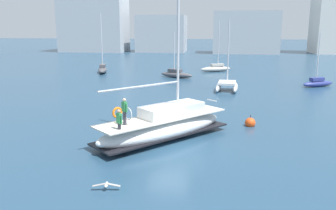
{
  "coord_description": "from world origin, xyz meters",
  "views": [
    {
      "loc": [
        2.86,
        -19.82,
        6.98
      ],
      "look_at": [
        -0.49,
        3.18,
        1.8
      ],
      "focal_mm": 37.29,
      "sensor_mm": 36.0,
      "label": 1
    }
  ],
  "objects_px": {
    "moored_sloop_far": "(216,68)",
    "mooring_buoy": "(250,123)",
    "main_sailboat": "(164,125)",
    "moored_catamaran": "(176,74)",
    "moored_sloop_near": "(318,83)",
    "moored_ketch_distant": "(227,85)",
    "seagull": "(106,185)",
    "moored_cutter_left": "(103,69)"
  },
  "relations": [
    {
      "from": "main_sailboat",
      "to": "moored_catamaran",
      "type": "xyz_separation_m",
      "value": [
        -2.63,
        27.85,
        -0.39
      ]
    },
    {
      "from": "main_sailboat",
      "to": "seagull",
      "type": "bearing_deg",
      "value": -100.65
    },
    {
      "from": "moored_cutter_left",
      "to": "main_sailboat",
      "type": "bearing_deg",
      "value": -64.95
    },
    {
      "from": "moored_sloop_far",
      "to": "seagull",
      "type": "bearing_deg",
      "value": -95.65
    },
    {
      "from": "moored_sloop_far",
      "to": "moored_catamaran",
      "type": "xyz_separation_m",
      "value": [
        -5.49,
        -7.78,
        -0.04
      ]
    },
    {
      "from": "moored_cutter_left",
      "to": "moored_ketch_distant",
      "type": "bearing_deg",
      "value": -35.05
    },
    {
      "from": "moored_sloop_far",
      "to": "mooring_buoy",
      "type": "xyz_separation_m",
      "value": [
        2.83,
        -31.72,
        -0.34
      ]
    },
    {
      "from": "moored_sloop_near",
      "to": "mooring_buoy",
      "type": "distance_m",
      "value": 21.0
    },
    {
      "from": "moored_cutter_left",
      "to": "mooring_buoy",
      "type": "height_order",
      "value": "moored_cutter_left"
    },
    {
      "from": "seagull",
      "to": "main_sailboat",
      "type": "bearing_deg",
      "value": 79.35
    },
    {
      "from": "moored_cutter_left",
      "to": "moored_sloop_near",
      "type": "bearing_deg",
      "value": -16.81
    },
    {
      "from": "moored_cutter_left",
      "to": "mooring_buoy",
      "type": "distance_m",
      "value": 34.53
    },
    {
      "from": "moored_sloop_near",
      "to": "moored_ketch_distant",
      "type": "xyz_separation_m",
      "value": [
        -10.9,
        -4.33,
        0.1
      ]
    },
    {
      "from": "main_sailboat",
      "to": "moored_sloop_near",
      "type": "distance_m",
      "value": 27.25
    },
    {
      "from": "moored_ketch_distant",
      "to": "seagull",
      "type": "relative_size",
      "value": 6.33
    },
    {
      "from": "moored_sloop_far",
      "to": "moored_catamaran",
      "type": "height_order",
      "value": "moored_sloop_far"
    },
    {
      "from": "moored_catamaran",
      "to": "moored_cutter_left",
      "type": "bearing_deg",
      "value": 162.5
    },
    {
      "from": "moored_ketch_distant",
      "to": "seagull",
      "type": "height_order",
      "value": "moored_ketch_distant"
    },
    {
      "from": "main_sailboat",
      "to": "moored_catamaran",
      "type": "height_order",
      "value": "main_sailboat"
    },
    {
      "from": "moored_ketch_distant",
      "to": "moored_sloop_near",
      "type": "bearing_deg",
      "value": 21.68
    },
    {
      "from": "moored_sloop_far",
      "to": "moored_cutter_left",
      "type": "distance_m",
      "value": 18.1
    },
    {
      "from": "moored_sloop_near",
      "to": "seagull",
      "type": "height_order",
      "value": "moored_sloop_near"
    },
    {
      "from": "moored_sloop_near",
      "to": "seagull",
      "type": "xyz_separation_m",
      "value": [
        -16.59,
        -30.11,
        -0.24
      ]
    },
    {
      "from": "moored_sloop_near",
      "to": "mooring_buoy",
      "type": "bearing_deg",
      "value": -116.88
    },
    {
      "from": "main_sailboat",
      "to": "moored_sloop_near",
      "type": "xyz_separation_m",
      "value": [
        15.18,
        22.62,
        -0.43
      ]
    },
    {
      "from": "moored_catamaran",
      "to": "mooring_buoy",
      "type": "xyz_separation_m",
      "value": [
        8.32,
        -23.95,
        -0.3
      ]
    },
    {
      "from": "moored_sloop_near",
      "to": "moored_catamaran",
      "type": "relative_size",
      "value": 0.99
    },
    {
      "from": "moored_sloop_far",
      "to": "moored_ketch_distant",
      "type": "height_order",
      "value": "moored_sloop_far"
    },
    {
      "from": "moored_catamaran",
      "to": "mooring_buoy",
      "type": "distance_m",
      "value": 25.35
    },
    {
      "from": "moored_sloop_far",
      "to": "seagull",
      "type": "xyz_separation_m",
      "value": [
        -4.27,
        -43.1,
        -0.32
      ]
    },
    {
      "from": "moored_sloop_near",
      "to": "seagull",
      "type": "relative_size",
      "value": 5.15
    },
    {
      "from": "moored_catamaran",
      "to": "moored_ketch_distant",
      "type": "relative_size",
      "value": 0.82
    },
    {
      "from": "main_sailboat",
      "to": "moored_catamaran",
      "type": "distance_m",
      "value": 27.97
    },
    {
      "from": "moored_catamaran",
      "to": "moored_sloop_far",
      "type": "bearing_deg",
      "value": 54.75
    },
    {
      "from": "moored_sloop_far",
      "to": "seagull",
      "type": "relative_size",
      "value": 6.48
    },
    {
      "from": "moored_sloop_near",
      "to": "moored_ketch_distant",
      "type": "bearing_deg",
      "value": -158.32
    },
    {
      "from": "main_sailboat",
      "to": "moored_catamaran",
      "type": "bearing_deg",
      "value": 95.41
    },
    {
      "from": "main_sailboat",
      "to": "moored_ketch_distant",
      "type": "height_order",
      "value": "main_sailboat"
    },
    {
      "from": "moored_sloop_far",
      "to": "moored_cutter_left",
      "type": "xyz_separation_m",
      "value": [
        -17.67,
        -3.94,
        0.04
      ]
    },
    {
      "from": "seagull",
      "to": "moored_sloop_far",
      "type": "bearing_deg",
      "value": 84.35
    },
    {
      "from": "seagull",
      "to": "moored_sloop_near",
      "type": "bearing_deg",
      "value": 61.15
    },
    {
      "from": "main_sailboat",
      "to": "seagull",
      "type": "relative_size",
      "value": 11.54
    }
  ]
}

